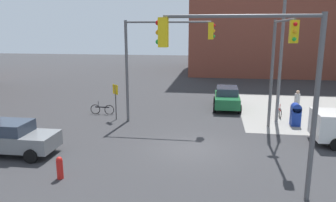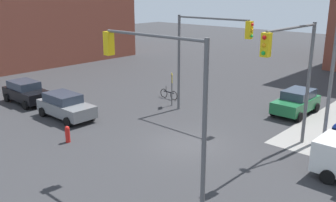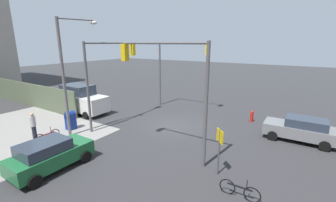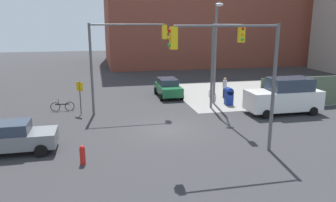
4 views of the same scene
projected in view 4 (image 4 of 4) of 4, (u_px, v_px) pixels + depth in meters
The scene contains 17 objects.
ground_plane at pixel (167, 129), 20.55m from camera, with size 120.00×120.00×0.00m, color #333335.
sidewalk_corner at pixel (240, 93), 30.98m from camera, with size 12.00×12.00×0.01m, color gray.
building_warehouse_north at pixel (205, 2), 53.40m from camera, with size 32.00×18.00×19.56m.
smokestack at pixel (308, 7), 53.22m from camera, with size 1.80×1.80×17.81m, color brown.
traffic_signal_nw_corner at pixel (121, 50), 23.24m from camera, with size 5.64×0.36×6.50m.
traffic_signal_se_corner at pixel (236, 63), 15.69m from camera, with size 5.54×0.36×6.50m.
traffic_signal_ne_corner at pixel (223, 51), 22.77m from camera, with size 0.36×5.28×6.50m.
street_lamp_corner at pixel (216, 46), 25.68m from camera, with size 1.05×2.59×8.00m.
warning_sign_two_way at pixel (80, 92), 23.58m from camera, with size 0.48×0.48×2.40m.
mailbox_blue at pixel (229, 96), 26.41m from camera, with size 0.56×0.64×1.43m.
fire_hydrant at pixel (83, 154), 15.40m from camera, with size 0.26×0.26×0.94m.
coupe_gray at pixel (11, 137), 16.67m from camera, with size 4.31×2.02×1.62m.
coupe_green at pixel (168, 87), 29.36m from camera, with size 2.02×4.01×1.62m.
van_white_delivery at pixel (285, 96), 23.88m from camera, with size 5.40×2.32×2.62m.
pedestrian_crossing at pixel (225, 87), 28.77m from camera, with size 0.36×0.36×1.83m.
bicycle_leaning_on_fence at pixel (212, 95), 28.47m from camera, with size 0.05×1.75×0.97m.
bicycle_at_crosswalk at pixel (62, 106), 24.74m from camera, with size 1.75×0.05×0.97m.
Camera 4 is at (-4.16, -19.11, 6.56)m, focal length 35.00 mm.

